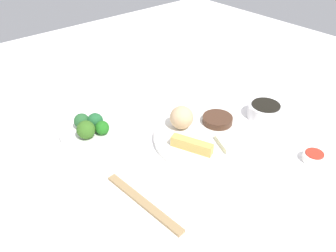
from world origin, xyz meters
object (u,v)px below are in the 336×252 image
object	(u,v)px
soy_sauce_bowl	(265,111)
sauce_ramekin_sweet_and_sour	(314,157)
broccoli_plate	(94,131)
chopsticks_pair	(144,203)
main_plate	(205,137)

from	to	relation	value
soy_sauce_bowl	sauce_ramekin_sweet_and_sour	distance (m)	0.22
soy_sauce_bowl	sauce_ramekin_sweet_and_sour	bearing A→B (deg)	-109.41
broccoli_plate	soy_sauce_bowl	size ratio (longest dim) A/B	1.82
sauce_ramekin_sweet_and_sour	chopsticks_pair	xyz separation A→B (m)	(-0.43, 0.17, -0.01)
sauce_ramekin_sweet_and_sour	broccoli_plate	bearing A→B (deg)	128.31
broccoli_plate	main_plate	bearing A→B (deg)	-45.69
broccoli_plate	chopsticks_pair	distance (m)	0.32
broccoli_plate	soy_sauce_bowl	bearing A→B (deg)	-30.64
sauce_ramekin_sweet_and_sour	chopsticks_pair	bearing A→B (deg)	158.54
main_plate	sauce_ramekin_sweet_and_sour	distance (m)	0.29
soy_sauce_bowl	broccoli_plate	bearing A→B (deg)	149.36
main_plate	broccoli_plate	size ratio (longest dim) A/B	1.52
broccoli_plate	sauce_ramekin_sweet_and_sour	distance (m)	0.61
main_plate	soy_sauce_bowl	world-z (taller)	soy_sauce_bowl
main_plate	chopsticks_pair	xyz separation A→B (m)	(-0.28, -0.08, -0.00)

